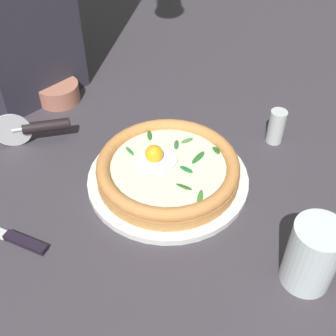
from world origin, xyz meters
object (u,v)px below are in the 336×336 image
(pepper_shaker, at_px, (278,128))
(drinking_glass, at_px, (311,259))
(pizza, at_px, (168,168))
(side_bowl, at_px, (59,92))
(pizza_cutter, at_px, (37,127))
(table_knife, at_px, (5,234))

(pepper_shaker, bearing_deg, drinking_glass, 56.30)
(pizza, xyz_separation_m, pepper_shaker, (-0.24, 0.02, 0.00))
(pizza, relative_size, pepper_shaker, 3.56)
(side_bowl, relative_size, pizza_cutter, 0.63)
(pizza, relative_size, side_bowl, 2.77)
(drinking_glass, bearing_deg, pizza_cutter, -65.39)
(pizza_cutter, xyz_separation_m, table_knife, (0.12, 0.20, -0.03))
(pizza, bearing_deg, table_knife, -5.63)
(pizza_cutter, bearing_deg, drinking_glass, 114.61)
(side_bowl, xyz_separation_m, table_knife, (0.21, 0.31, -0.02))
(pizza_cutter, distance_m, pepper_shaker, 0.47)
(table_knife, relative_size, drinking_glass, 1.76)
(drinking_glass, relative_size, pepper_shaker, 1.58)
(drinking_glass, bearing_deg, table_knife, -40.56)
(pizza, height_order, pizza_cutter, pizza_cutter)
(drinking_glass, bearing_deg, pizza, -76.23)
(pizza, xyz_separation_m, drinking_glass, (-0.07, 0.27, 0.02))
(pizza, bearing_deg, pepper_shaker, 176.18)
(pizza, relative_size, drinking_glass, 2.25)
(table_knife, relative_size, pepper_shaker, 2.79)
(side_bowl, height_order, pepper_shaker, pepper_shaker)
(side_bowl, xyz_separation_m, pizza_cutter, (0.09, 0.12, 0.02))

